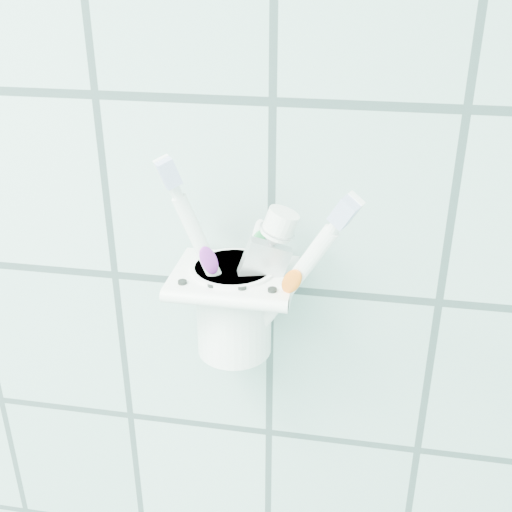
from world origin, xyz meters
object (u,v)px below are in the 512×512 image
(toothbrush_orange, at_px, (247,240))
(toothpaste_tube, at_px, (229,268))
(toothbrush_blue, at_px, (227,250))
(holder_bracket, at_px, (234,278))
(toothbrush_pink, at_px, (245,248))
(cup, at_px, (234,305))

(toothbrush_orange, xyz_separation_m, toothpaste_tube, (-0.02, -0.01, -0.02))
(toothbrush_blue, distance_m, toothpaste_tube, 0.02)
(holder_bracket, distance_m, toothbrush_pink, 0.03)
(cup, height_order, toothbrush_orange, toothbrush_orange)
(holder_bracket, distance_m, toothpaste_tube, 0.02)
(holder_bracket, relative_size, toothpaste_tube, 0.69)
(holder_bracket, distance_m, toothbrush_blue, 0.03)
(holder_bracket, bearing_deg, cup, 115.06)
(cup, xyz_separation_m, toothbrush_orange, (0.01, 0.00, 0.07))
(toothpaste_tube, bearing_deg, holder_bracket, 47.82)
(toothbrush_orange, bearing_deg, toothpaste_tube, -115.30)
(toothbrush_pink, distance_m, toothbrush_orange, 0.01)
(toothpaste_tube, bearing_deg, toothbrush_blue, 89.02)
(cup, bearing_deg, toothbrush_blue, 145.97)
(toothbrush_pink, bearing_deg, toothbrush_orange, 46.47)
(toothbrush_pink, bearing_deg, cup, 130.09)
(holder_bracket, height_order, toothbrush_orange, toothbrush_orange)
(toothbrush_pink, distance_m, toothbrush_blue, 0.02)
(toothpaste_tube, bearing_deg, toothbrush_pink, 12.47)
(toothbrush_blue, height_order, toothbrush_orange, toothbrush_orange)
(toothbrush_blue, xyz_separation_m, toothpaste_tube, (0.00, -0.02, -0.01))
(holder_bracket, xyz_separation_m, toothbrush_orange, (0.01, 0.01, 0.04))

